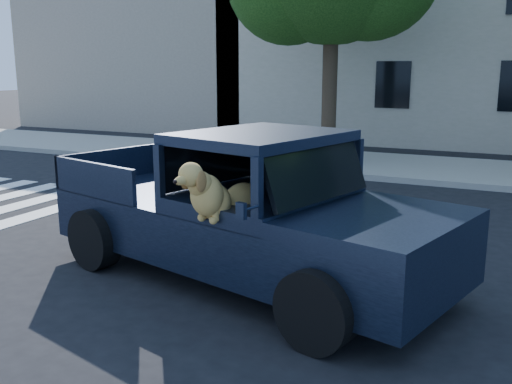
# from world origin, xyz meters

# --- Properties ---
(ground) EXTENTS (120.00, 120.00, 0.00)m
(ground) POSITION_xyz_m (0.00, 0.00, 0.00)
(ground) COLOR black
(ground) RESTS_ON ground
(far_sidewalk) EXTENTS (60.00, 4.00, 0.15)m
(far_sidewalk) POSITION_xyz_m (0.00, 9.20, 0.07)
(far_sidewalk) COLOR gray
(far_sidewalk) RESTS_ON ground
(building_left) EXTENTS (12.00, 6.00, 8.00)m
(building_left) POSITION_xyz_m (-15.00, 16.50, 4.00)
(building_left) COLOR tan
(building_left) RESTS_ON ground
(pickup_truck) EXTENTS (5.90, 3.52, 1.98)m
(pickup_truck) POSITION_xyz_m (-1.97, -0.17, 0.67)
(pickup_truck) COLOR black
(pickup_truck) RESTS_ON ground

